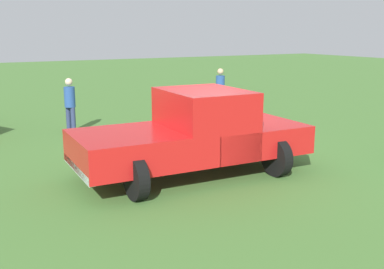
# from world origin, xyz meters

# --- Properties ---
(ground_plane) EXTENTS (80.00, 80.00, 0.00)m
(ground_plane) POSITION_xyz_m (0.00, 0.00, 0.00)
(ground_plane) COLOR #477533
(pickup_truck) EXTENTS (2.64, 5.04, 1.83)m
(pickup_truck) POSITION_xyz_m (-0.80, 0.85, 0.95)
(pickup_truck) COLOR black
(pickup_truck) RESTS_ON ground_plane
(person_bystander) EXTENTS (0.43, 0.43, 1.67)m
(person_bystander) POSITION_xyz_m (4.70, 2.08, 0.94)
(person_bystander) COLOR navy
(person_bystander) RESTS_ON ground_plane
(person_visitor) EXTENTS (0.40, 0.40, 1.71)m
(person_visitor) POSITION_xyz_m (5.12, -3.56, 0.97)
(person_visitor) COLOR black
(person_visitor) RESTS_ON ground_plane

